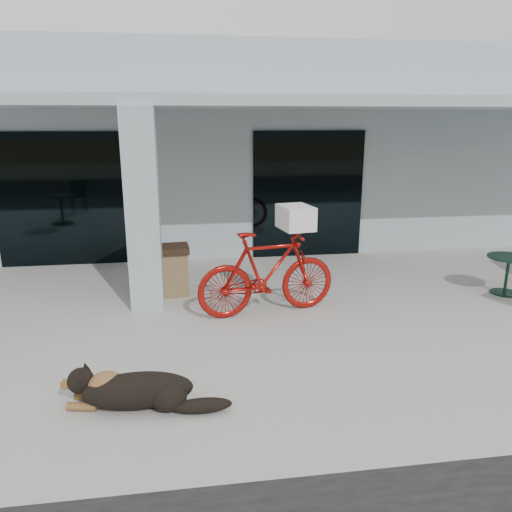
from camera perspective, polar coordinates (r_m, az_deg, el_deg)
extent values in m
plane|color=#A7A59D|center=(6.27, 0.66, -12.48)|extent=(80.00, 80.00, 0.00)
cube|color=#A6B6BC|center=(14.02, -4.90, 12.56)|extent=(22.00, 7.00, 4.50)
cube|color=black|center=(10.82, -20.80, 6.00)|extent=(2.80, 0.06, 2.70)
cube|color=black|center=(10.90, 5.97, 6.98)|extent=(2.40, 0.06, 2.70)
cube|color=#A6B6BC|center=(7.92, -12.81, 5.04)|extent=(0.50, 0.50, 3.12)
cube|color=#A6B6BC|center=(9.12, -2.99, 17.13)|extent=(22.00, 2.80, 0.18)
imported|color=#98110C|center=(7.63, 1.30, -1.95)|extent=(2.26, 0.99, 1.32)
cube|color=white|center=(7.58, 4.55, 4.42)|extent=(0.54, 0.67, 0.35)
cylinder|color=white|center=(6.03, -18.35, -13.92)|extent=(0.11, 0.11, 0.11)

